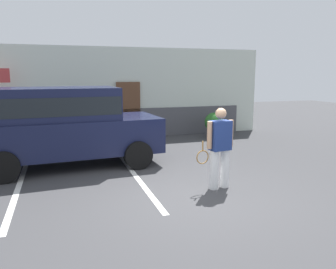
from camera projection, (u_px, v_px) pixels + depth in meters
name	position (u px, v px, depth m)	size (l,w,h in m)	color
ground_plane	(195.00, 196.00, 6.69)	(40.00, 40.00, 0.00)	#38383A
parking_stripe_0	(18.00, 190.00, 7.07)	(0.12, 4.40, 0.01)	silver
parking_stripe_1	(138.00, 178.00, 7.84)	(0.12, 4.40, 0.01)	silver
house_frontage	(126.00, 95.00, 12.85)	(10.96, 0.40, 3.38)	silver
parked_suv	(65.00, 123.00, 8.72)	(4.71, 2.40, 2.05)	#141938
tennis_player_man	(220.00, 147.00, 7.04)	(0.89, 0.32, 1.70)	white
potted_plant_by_porch	(214.00, 124.00, 12.84)	(0.73, 0.73, 0.96)	brown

